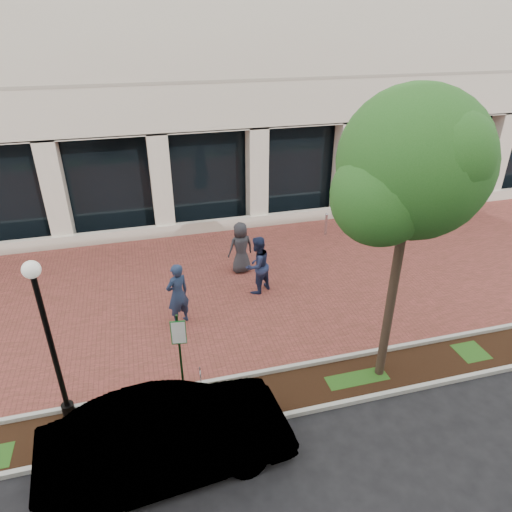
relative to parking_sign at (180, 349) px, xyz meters
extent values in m
plane|color=black|center=(2.43, 4.87, -1.57)|extent=(120.00, 120.00, 0.00)
cube|color=brown|center=(2.43, 4.87, -1.56)|extent=(40.00, 9.00, 0.01)
cube|color=black|center=(2.43, -0.38, -1.56)|extent=(40.00, 1.50, 0.01)
cube|color=#AEAFA5|center=(2.43, 0.37, -1.51)|extent=(40.00, 0.12, 0.12)
cube|color=#AEAFA5|center=(2.43, -1.13, -1.51)|extent=(40.00, 0.12, 0.12)
cube|color=black|center=(2.43, 10.47, 0.53)|extent=(40.00, 0.15, 4.20)
cube|color=beige|center=(2.43, 9.37, -1.32)|extent=(40.00, 0.25, 0.50)
cube|color=beige|center=(2.43, 9.77, 0.53)|extent=(0.80, 0.80, 4.20)
cube|color=#133516|center=(0.00, 0.01, -0.33)|extent=(0.05, 0.05, 2.47)
cube|color=#196426|center=(0.00, -0.02, 0.46)|extent=(0.34, 0.02, 0.62)
cube|color=white|center=(0.00, -0.03, 0.46)|extent=(0.30, 0.01, 0.56)
cylinder|color=black|center=(-2.63, 0.27, -1.42)|extent=(0.28, 0.28, 0.30)
cylinder|color=black|center=(-2.63, 0.27, 0.28)|extent=(0.12, 0.12, 3.70)
sphere|color=silver|center=(-2.63, 0.27, 2.27)|extent=(0.36, 0.36, 0.36)
cylinder|color=#433426|center=(4.96, -0.36, 0.42)|extent=(0.22, 0.22, 3.96)
sphere|color=#1F571B|center=(4.96, -0.36, 3.96)|extent=(3.13, 3.13, 3.13)
sphere|color=#1F571B|center=(5.82, -0.04, 3.49)|extent=(2.19, 2.19, 2.19)
sphere|color=#1F571B|center=(4.18, -0.59, 3.41)|extent=(2.03, 2.03, 2.03)
imported|color=silver|center=(-0.17, -0.44, -1.03)|extent=(2.07, 0.83, 1.07)
imported|color=#1D2C49|center=(0.26, 3.18, -0.58)|extent=(0.86, 0.74, 1.98)
imported|color=#1F294E|center=(2.96, 4.26, -0.58)|extent=(1.21, 1.14, 1.98)
imported|color=#28292D|center=(2.75, 5.73, -0.63)|extent=(1.01, 0.75, 1.87)
cylinder|color=#BCBCC1|center=(6.86, 7.78, -1.13)|extent=(0.11, 0.11, 0.87)
sphere|color=#BCBCC1|center=(6.86, 7.78, -0.65)|extent=(0.12, 0.12, 0.12)
imported|color=black|center=(10.22, 8.58, -1.06)|extent=(0.80, 1.97, 1.01)
imported|color=#212095|center=(10.77, 8.58, -1.00)|extent=(0.75, 1.92, 1.12)
imported|color=silver|center=(11.32, 8.58, -1.06)|extent=(0.99, 2.01, 1.01)
imported|color=black|center=(11.87, 8.58, -1.00)|extent=(0.93, 1.94, 1.12)
imported|color=#213198|center=(12.42, 8.58, -1.06)|extent=(1.17, 2.04, 1.01)
imported|color=black|center=(12.97, 8.58, -1.00)|extent=(1.10, 1.94, 1.12)
cylinder|color=#BCBCC1|center=(11.60, 8.58, -1.17)|extent=(0.04, 0.04, 0.80)
imported|color=#B2B1B6|center=(-0.48, -1.74, -0.76)|extent=(5.02, 2.16, 1.61)
camera|label=1|loc=(-0.43, -8.20, 6.60)|focal=32.00mm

